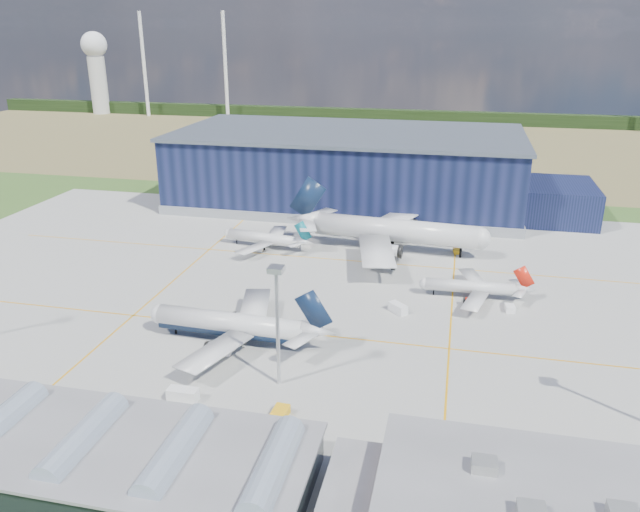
% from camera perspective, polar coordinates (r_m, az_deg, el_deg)
% --- Properties ---
extents(ground, '(600.00, 600.00, 0.00)m').
position_cam_1_polar(ground, '(144.36, -4.25, -4.91)').
color(ground, '#325821').
rests_on(ground, ground).
extents(apron, '(220.00, 160.00, 0.08)m').
position_cam_1_polar(apron, '(153.06, -3.17, -3.34)').
color(apron, gray).
rests_on(apron, ground).
extents(farmland, '(600.00, 220.00, 0.01)m').
position_cam_1_polar(farmland, '(352.20, 6.24, 10.24)').
color(farmland, olive).
rests_on(farmland, ground).
extents(treeline, '(600.00, 8.00, 8.00)m').
position_cam_1_polar(treeline, '(430.23, 7.56, 12.57)').
color(treeline, black).
rests_on(treeline, ground).
extents(horizon_dressing, '(440.20, 18.00, 70.00)m').
position_cam_1_polar(horizon_dressing, '(478.85, -16.78, 16.34)').
color(horizon_dressing, silver).
rests_on(horizon_dressing, ground).
extents(hangar, '(145.00, 62.00, 26.10)m').
position_cam_1_polar(hangar, '(227.89, 3.28, 7.72)').
color(hangar, '#0F1633').
rests_on(hangar, ground).
extents(glass_concourse, '(78.00, 23.00, 8.60)m').
position_cam_1_polar(glass_concourse, '(97.96, -18.78, -17.14)').
color(glass_concourse, black).
rests_on(glass_concourse, ground).
extents(light_mast_center, '(2.60, 2.60, 23.00)m').
position_cam_1_polar(light_mast_center, '(109.19, -3.95, -4.67)').
color(light_mast_center, '#B4B6BB').
rests_on(light_mast_center, ground).
extents(airliner_navy, '(42.17, 41.34, 13.19)m').
position_cam_1_polar(airliner_navy, '(128.58, -8.23, -5.16)').
color(airliner_navy, silver).
rests_on(airliner_navy, ground).
extents(airliner_red, '(27.97, 27.39, 8.88)m').
position_cam_1_polar(airliner_red, '(152.49, 13.63, -2.21)').
color(airliner_red, silver).
rests_on(airliner_red, ground).
extents(airliner_widebody, '(64.43, 63.23, 19.54)m').
position_cam_1_polar(airliner_widebody, '(178.57, 6.92, 3.39)').
color(airliner_widebody, silver).
rests_on(airliner_widebody, ground).
extents(airliner_regional, '(32.74, 32.22, 9.36)m').
position_cam_1_polar(airliner_regional, '(182.33, -5.20, 2.14)').
color(airliner_regional, silver).
rests_on(airliner_regional, ground).
extents(gse_tug_a, '(2.63, 4.09, 1.66)m').
position_cam_1_polar(gse_tug_a, '(107.18, -3.68, -14.20)').
color(gse_tug_a, '#F5B015').
rests_on(gse_tug_a, ground).
extents(gse_van_a, '(5.38, 2.43, 2.33)m').
position_cam_1_polar(gse_van_a, '(113.63, -12.43, -12.29)').
color(gse_van_a, white).
rests_on(gse_van_a, ground).
extents(gse_cart_a, '(2.51, 3.44, 1.39)m').
position_cam_1_polar(gse_cart_a, '(149.46, 16.97, -4.59)').
color(gse_cart_a, white).
rests_on(gse_cart_a, ground).
extents(gse_van_b, '(4.86, 4.77, 2.14)m').
position_cam_1_polar(gse_van_b, '(143.25, 7.14, -4.76)').
color(gse_van_b, white).
rests_on(gse_van_b, ground).
extents(gse_tug_c, '(2.31, 3.27, 1.33)m').
position_cam_1_polar(gse_tug_c, '(182.84, 12.40, 0.45)').
color(gse_tug_c, '#F5B015').
rests_on(gse_tug_c, ground).
extents(car_b, '(3.68, 1.59, 1.18)m').
position_cam_1_polar(car_b, '(106.42, -9.47, -14.92)').
color(car_b, '#99999E').
rests_on(car_b, ground).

